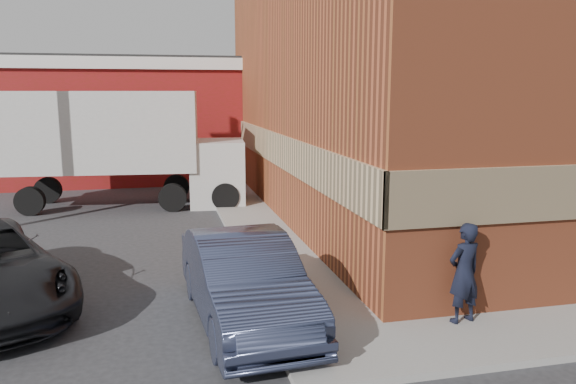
{
  "coord_description": "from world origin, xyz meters",
  "views": [
    {
      "loc": [
        -2.23,
        -8.6,
        4.11
      ],
      "look_at": [
        0.63,
        3.56,
        1.85
      ],
      "focal_mm": 35.0,
      "sensor_mm": 36.0,
      "label": 1
    }
  ],
  "objects": [
    {
      "name": "ground",
      "position": [
        0.0,
        0.0,
        0.0
      ],
      "size": [
        90.0,
        90.0,
        0.0
      ],
      "primitive_type": "plane",
      "color": "#28282B",
      "rests_on": "ground"
    },
    {
      "name": "brick_building",
      "position": [
        8.5,
        9.0,
        4.68
      ],
      "size": [
        14.25,
        18.25,
        9.36
      ],
      "color": "#A2492A",
      "rests_on": "ground"
    },
    {
      "name": "sidewalk_west",
      "position": [
        0.6,
        9.0,
        0.06
      ],
      "size": [
        1.8,
        18.0,
        0.12
      ],
      "primitive_type": "cube",
      "color": "gray",
      "rests_on": "ground"
    },
    {
      "name": "warehouse",
      "position": [
        -6.0,
        20.0,
        2.81
      ],
      "size": [
        16.3,
        8.3,
        5.6
      ],
      "color": "maroon",
      "rests_on": "ground"
    },
    {
      "name": "man",
      "position": [
        2.87,
        -0.25,
        1.01
      ],
      "size": [
        0.73,
        0.56,
        1.78
      ],
      "primitive_type": "imported",
      "rotation": [
        0.0,
        0.0,
        3.37
      ],
      "color": "black",
      "rests_on": "sidewalk_south"
    },
    {
      "name": "sedan",
      "position": [
        -0.8,
        0.86,
        0.79
      ],
      "size": [
        2.02,
        4.9,
        1.58
      ],
      "primitive_type": "imported",
      "rotation": [
        0.0,
        0.0,
        0.07
      ],
      "color": "#313751",
      "rests_on": "ground"
    },
    {
      "name": "box_truck",
      "position": [
        -3.2,
        12.03,
        2.37
      ],
      "size": [
        8.52,
        3.24,
        4.11
      ],
      "rotation": [
        0.0,
        0.0,
        -0.1
      ],
      "color": "beige",
      "rests_on": "ground"
    }
  ]
}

